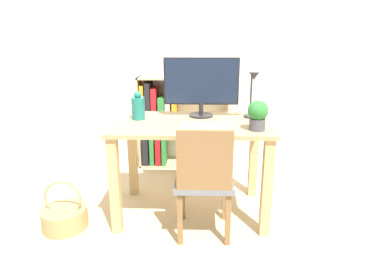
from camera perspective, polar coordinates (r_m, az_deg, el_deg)
The scene contains 11 objects.
ground_plane at distance 2.73m, azimuth -0.07°, elevation -14.48°, with size 10.00×10.00×0.00m, color #CCB284.
wall_back at distance 3.54m, azimuth 0.55°, elevation 14.58°, with size 8.00×0.05×2.60m.
desk at distance 2.48m, azimuth -0.07°, elevation -2.32°, with size 1.18×0.71×0.76m.
monitor at distance 2.57m, azimuth 1.67°, elevation 7.89°, with size 0.60×0.19×0.47m.
keyboard at distance 2.32m, azimuth 2.22°, elevation 0.51°, with size 0.36×0.14×0.02m.
vase at distance 2.53m, azimuth -9.55°, elevation 3.66°, with size 0.10×0.10×0.22m.
desk_lamp at distance 2.52m, azimuth 10.67°, elevation 6.54°, with size 0.10×0.19×0.37m.
potted_plant at distance 2.24m, azimuth 11.61°, elevation 2.41°, with size 0.14×0.14×0.21m.
chair at distance 2.22m, azimuth 2.19°, elevation -8.93°, with size 0.40×0.40×0.83m.
bookshelf at distance 3.50m, azimuth -4.51°, elevation 1.14°, with size 0.96×0.28×0.98m.
basket at distance 2.66m, azimuth -21.67°, elevation -14.41°, with size 0.33×0.33×0.38m.
Camera 1 is at (0.07, -2.35, 1.38)m, focal length 30.00 mm.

